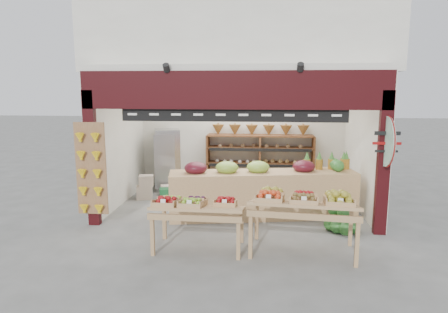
% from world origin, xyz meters
% --- Properties ---
extents(ground, '(60.00, 60.00, 0.00)m').
position_xyz_m(ground, '(0.00, 0.00, 0.00)').
color(ground, '#63625E').
rests_on(ground, ground).
extents(shop_structure, '(6.36, 5.12, 5.40)m').
position_xyz_m(shop_structure, '(0.00, 1.61, 3.92)').
color(shop_structure, white).
rests_on(shop_structure, ground).
extents(banana_board, '(0.60, 0.15, 1.80)m').
position_xyz_m(banana_board, '(-2.73, -1.17, 1.12)').
color(banana_board, '#986B45').
rests_on(banana_board, ground).
extents(gift_sign, '(0.04, 0.93, 0.92)m').
position_xyz_m(gift_sign, '(2.75, -1.15, 1.75)').
color(gift_sign, '#B6E5C8').
rests_on(gift_sign, ground).
extents(back_shelving, '(2.81, 0.46, 1.75)m').
position_xyz_m(back_shelving, '(0.49, 1.97, 1.13)').
color(back_shelving, brown).
rests_on(back_shelving, ground).
extents(refrigerator, '(0.79, 0.79, 1.62)m').
position_xyz_m(refrigerator, '(-1.95, 1.84, 0.81)').
color(refrigerator, silver).
rests_on(refrigerator, ground).
extents(cardboard_stack, '(0.98, 0.76, 0.59)m').
position_xyz_m(cardboard_stack, '(-2.07, 0.95, 0.22)').
color(cardboard_stack, beige).
rests_on(cardboard_stack, ground).
extents(mid_counter, '(3.95, 1.42, 1.20)m').
position_xyz_m(mid_counter, '(0.57, -0.24, 0.53)').
color(mid_counter, tan).
rests_on(mid_counter, ground).
extents(display_table_left, '(1.53, 0.87, 0.98)m').
position_xyz_m(display_table_left, '(-0.58, -2.05, 0.75)').
color(display_table_left, tan).
rests_on(display_table_left, ground).
extents(display_table_right, '(1.82, 1.13, 1.09)m').
position_xyz_m(display_table_right, '(1.24, -2.04, 0.87)').
color(display_table_right, tan).
rests_on(display_table_right, ground).
extents(watermelon_pile, '(0.68, 0.66, 0.50)m').
position_xyz_m(watermelon_pile, '(2.09, -0.97, 0.18)').
color(watermelon_pile, '#1C531B').
rests_on(watermelon_pile, ground).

